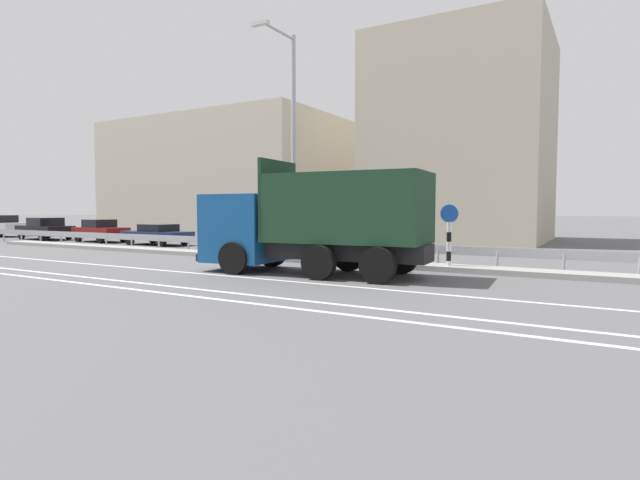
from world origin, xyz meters
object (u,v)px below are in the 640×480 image
parked_car_0 (0,226)px  parked_car_3 (157,234)px  parked_car_1 (45,229)px  median_road_sign (449,236)px  parked_car_4 (241,235)px  parked_car_2 (100,231)px  dump_truck (287,232)px  street_lamp_1 (291,137)px  parked_car_5 (346,239)px

parked_car_0 → parked_car_3: (17.47, -0.28, -0.17)m
parked_car_0 → parked_car_1: (6.65, -0.49, -0.05)m
median_road_sign → parked_car_3: size_ratio=0.52×
parked_car_0 → parked_car_4: bearing=-95.3°
parked_car_2 → parked_car_4: (11.72, -0.34, 0.01)m
dump_truck → parked_car_4: dump_truck is taller
street_lamp_1 → parked_car_0: bearing=171.8°
parked_car_0 → parked_car_1: 6.66m
parked_car_4 → parked_car_0: bearing=-94.1°
dump_truck → parked_car_2: dump_truck is taller
parked_car_0 → parked_car_2: (12.16, -0.18, -0.09)m
parked_car_0 → street_lamp_1: bearing=-102.2°
median_road_sign → parked_car_4: bearing=164.0°
parked_car_4 → parked_car_2: bearing=-94.5°
median_road_sign → parked_car_1: (-28.98, 3.40, -0.41)m
parked_car_1 → parked_car_2: bearing=-82.0°
parked_car_0 → median_road_sign: bearing=-100.3°
street_lamp_1 → parked_car_4: bearing=146.3°
parked_car_5 → median_road_sign: bearing=62.4°
parked_car_1 → parked_car_2: 5.53m
street_lamp_1 → dump_truck: bearing=-59.4°
parked_car_0 → parked_car_4: (23.88, -0.52, -0.07)m
median_road_sign → parked_car_1: size_ratio=0.48×
street_lamp_1 → parked_car_2: street_lamp_1 is taller
median_road_sign → parked_car_3: median_road_sign is taller
street_lamp_1 → parked_car_1: bearing=170.7°
street_lamp_1 → parked_car_2: bearing=166.8°
parked_car_2 → parked_car_5: (17.82, -0.36, 0.02)m
dump_truck → street_lamp_1: street_lamp_1 is taller
street_lamp_1 → parked_car_4: street_lamp_1 is taller
median_road_sign → parked_car_3: bearing=168.8°
parked_car_4 → parked_car_5: 6.10m
median_road_sign → street_lamp_1: (-6.18, -0.34, 3.76)m
parked_car_1 → dump_truck: bearing=-100.1°
parked_car_4 → street_lamp_1: bearing=53.4°
parked_car_1 → parked_car_5: 23.34m
median_road_sign → parked_car_1: 29.18m
parked_car_2 → parked_car_4: parked_car_2 is taller
parked_car_3 → parked_car_4: 6.42m
parked_car_3 → parked_car_5: size_ratio=0.97×
dump_truck → street_lamp_1: size_ratio=0.87×
parked_car_0 → parked_car_1: size_ratio=0.93×
dump_truck → parked_car_3: (-13.63, 6.74, -0.70)m
street_lamp_1 → parked_car_3: street_lamp_1 is taller
parked_car_3 → parked_car_4: (6.41, -0.24, 0.10)m
median_road_sign → parked_car_3: (-18.15, 3.60, -0.53)m
dump_truck → parked_car_3: dump_truck is taller
street_lamp_1 → parked_car_1: 23.48m
parked_car_3 → parked_car_5: 12.52m
dump_truck → parked_car_1: size_ratio=1.62×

